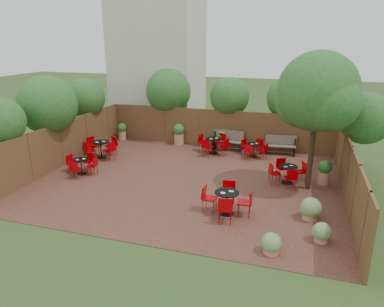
% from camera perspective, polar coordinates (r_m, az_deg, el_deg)
% --- Properties ---
extents(ground, '(80.00, 80.00, 0.00)m').
position_cam_1_polar(ground, '(14.69, -0.58, -4.29)').
color(ground, '#354F23').
rests_on(ground, ground).
extents(courtyard_paving, '(12.00, 10.00, 0.02)m').
position_cam_1_polar(courtyard_paving, '(14.69, -0.58, -4.25)').
color(courtyard_paving, '#331B14').
rests_on(courtyard_paving, ground).
extents(fence_back, '(12.00, 0.08, 2.00)m').
position_cam_1_polar(fence_back, '(18.98, 4.04, 4.02)').
color(fence_back, brown).
rests_on(fence_back, ground).
extents(fence_left, '(0.08, 10.00, 2.00)m').
position_cam_1_polar(fence_left, '(17.08, -20.14, 1.35)').
color(fence_left, brown).
rests_on(fence_left, ground).
extents(fence_right, '(0.08, 10.00, 2.00)m').
position_cam_1_polar(fence_right, '(13.84, 23.81, -2.89)').
color(fence_right, brown).
rests_on(fence_right, ground).
extents(neighbour_building, '(5.00, 4.00, 8.00)m').
position_cam_1_polar(neighbour_building, '(22.72, -5.40, 13.97)').
color(neighbour_building, beige).
rests_on(neighbour_building, ground).
extents(overhang_foliage, '(15.40, 10.38, 2.57)m').
position_cam_1_polar(overhang_foliage, '(17.37, -4.39, 8.37)').
color(overhang_foliage, '#235B1D').
rests_on(overhang_foliage, ground).
extents(courtyard_tree, '(2.96, 2.89, 5.19)m').
position_cam_1_polar(courtyard_tree, '(13.60, 19.42, 8.73)').
color(courtyard_tree, black).
rests_on(courtyard_tree, courtyard_paving).
extents(park_bench_left, '(1.66, 0.68, 1.00)m').
position_cam_1_polar(park_bench_left, '(18.61, 5.77, 2.21)').
color(park_bench_left, brown).
rests_on(park_bench_left, courtyard_paving).
extents(park_bench_right, '(1.57, 0.67, 0.94)m').
position_cam_1_polar(park_bench_right, '(18.30, 13.98, 1.39)').
color(park_bench_right, brown).
rests_on(park_bench_right, courtyard_paving).
extents(bistro_tables, '(10.41, 7.82, 0.93)m').
position_cam_1_polar(bistro_tables, '(15.54, -0.48, -1.21)').
color(bistro_tables, black).
rests_on(bistro_tables, courtyard_paving).
extents(planters, '(11.30, 4.08, 1.15)m').
position_cam_1_polar(planters, '(18.20, 1.32, 2.07)').
color(planters, '#B27959').
rests_on(planters, courtyard_paving).
extents(low_shrubs, '(1.87, 2.93, 0.73)m').
position_cam_1_polar(low_shrubs, '(11.30, 17.55, -10.55)').
color(low_shrubs, '#B27959').
rests_on(low_shrubs, courtyard_paving).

